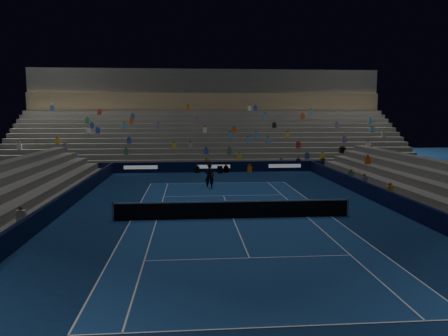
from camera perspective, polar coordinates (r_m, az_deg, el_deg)
name	(u,v)px	position (r m, az deg, el deg)	size (l,w,h in m)	color
ground	(233,218)	(23.29, 1.21, -6.78)	(90.00, 90.00, 0.00)	#0C234B
court_surface	(233,218)	(23.29, 1.21, -6.77)	(10.97, 23.77, 0.01)	navy
sponsor_barrier_far	(214,167)	(41.36, -1.40, 0.15)	(44.00, 0.25, 1.00)	black
sponsor_barrier_east	(405,206)	(26.00, 23.07, -4.75)	(0.25, 37.00, 1.00)	#080D33
sponsor_barrier_west	(49,213)	(24.21, -22.40, -5.58)	(0.25, 37.00, 1.00)	black
grandstand_main	(209,133)	(50.47, -2.02, 4.73)	(44.00, 15.20, 11.20)	slate
tennis_net	(233,209)	(23.17, 1.21, -5.57)	(12.90, 0.10, 1.10)	#B2B2B7
tennis_player	(209,176)	(32.12, -1.98, -1.09)	(0.71, 0.46, 1.94)	black
broadcast_camera	(220,170)	(40.61, -0.55, -0.21)	(0.52, 0.97, 0.66)	black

